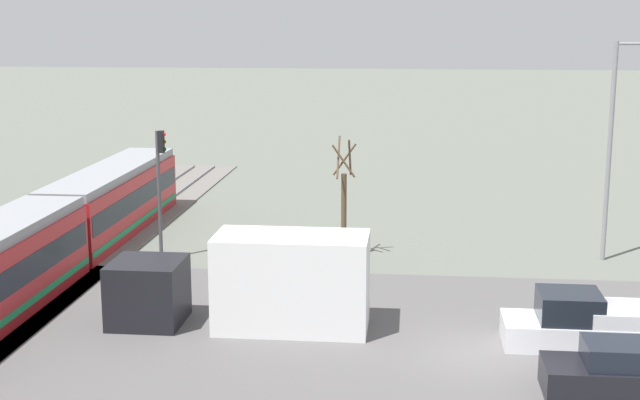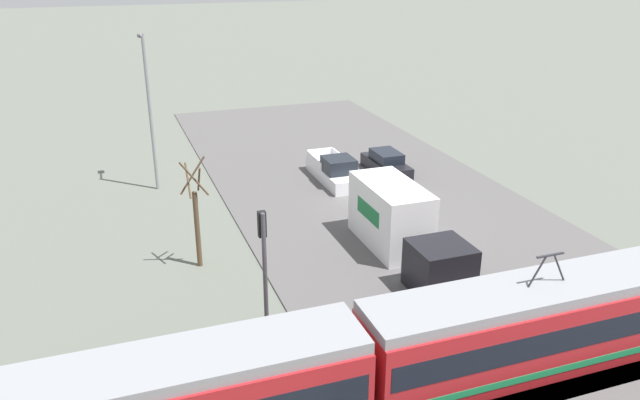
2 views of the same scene
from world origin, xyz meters
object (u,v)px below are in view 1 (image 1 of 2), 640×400
pickup_truck (590,326)px  street_lamp_near_crossing (615,138)px  sedan_car_0 (626,374)px  street_tree (344,204)px  light_rail_tram (58,233)px  box_truck (256,284)px  traffic_light_pole (160,178)px

pickup_truck → street_lamp_near_crossing: 12.28m
sedan_car_0 → street_tree: 16.75m
light_rail_tram → pickup_truck: light_rail_tram is taller
street_tree → street_lamp_near_crossing: street_lamp_near_crossing is taller
pickup_truck → street_tree: bearing=40.4°
box_truck → street_lamp_near_crossing: bearing=-53.2°
pickup_truck → traffic_light_pole: bearing=61.5°
light_rail_tram → box_truck: size_ratio=3.10×
box_truck → sedan_car_0: 12.12m
light_rail_tram → sedan_car_0: 23.26m
sedan_car_0 → box_truck: bearing=-111.9°
box_truck → traffic_light_pole: (8.30, 5.64, 2.09)m
street_tree → street_lamp_near_crossing: bearing=-86.1°
pickup_truck → sedan_car_0: (-3.80, -0.27, -0.04)m
pickup_truck → street_tree: size_ratio=1.07×
box_truck → street_tree: size_ratio=1.64×
box_truck → pickup_truck: box_truck is taller
traffic_light_pole → sedan_car_0: bearing=-127.2°
sedan_car_0 → traffic_light_pole: traffic_light_pole is taller
pickup_truck → street_tree: (10.23, 8.72, 1.69)m
sedan_car_0 → street_lamp_near_crossing: size_ratio=0.48×
box_truck → street_tree: 9.80m
light_rail_tram → box_truck: bearing=-122.9°
street_lamp_near_crossing → pickup_truck: bearing=165.7°
sedan_car_0 → street_lamp_near_crossing: street_lamp_near_crossing is taller
light_rail_tram → street_tree: (3.40, -11.68, 0.82)m
box_truck → pickup_truck: bearing=-93.8°
traffic_light_pole → street_tree: bearing=-81.2°
sedan_car_0 → street_lamp_near_crossing: 15.74m
light_rail_tram → street_lamp_near_crossing: (4.19, -23.20, 3.77)m
box_truck → street_tree: bearing=-13.2°
sedan_car_0 → street_tree: street_tree is taller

